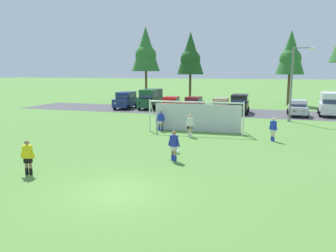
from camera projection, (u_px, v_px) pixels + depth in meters
The scene contains 21 objects.
ground_plane at pixel (198, 129), 26.91m from camera, with size 400.00×400.00×0.00m, color #598C3D.
parking_lot_strip at pixel (221, 112), 38.68m from camera, with size 52.00×8.40×0.01m, color #4C4C51.
soccer_ball at pixel (178, 152), 18.89m from camera, with size 0.22×0.22×0.22m.
soccer_goal at pixel (197, 116), 25.71m from camera, with size 7.49×2.24×2.57m.
referee at pixel (28, 158), 14.95m from camera, with size 0.75×0.34×1.64m.
player_striker_near at pixel (273, 129), 22.26m from camera, with size 0.60×0.57×1.64m.
player_midfield_center at pixel (190, 126), 23.82m from camera, with size 0.73×0.35×1.64m.
player_defender_far at pixel (174, 146), 17.30m from camera, with size 0.73×0.28×1.64m.
player_winger_left at pixel (161, 121), 26.24m from camera, with size 0.60×0.56×1.64m.
parked_car_slot_far_left at pixel (126, 100), 42.19m from camera, with size 2.34×4.70×2.16m.
parked_car_slot_left at pixel (151, 98), 41.89m from camera, with size 2.23×4.81×2.52m.
parked_car_slot_center_left at pixel (171, 104), 39.81m from camera, with size 2.15×4.26×1.72m.
parked_car_slot_center at pixel (193, 104), 39.66m from camera, with size 2.25×4.31×1.72m.
parked_car_slot_center_right at pixel (221, 105), 37.95m from camera, with size 2.12×4.24×1.72m.
parked_car_slot_right at pixel (239, 104), 37.37m from camera, with size 2.20×4.63×2.16m.
parked_car_slot_far_right at pixel (298, 108), 35.13m from camera, with size 2.08×4.22×1.72m.
parked_car_slot_end at pixel (330, 103), 35.19m from camera, with size 2.44×4.92×2.52m.
tree_left_edge at pixel (146, 51), 50.10m from camera, with size 4.36×4.36×11.63m.
tree_mid_left at pixel (190, 55), 47.48m from camera, with size 3.93×3.93×10.49m.
tree_center_back at pixel (291, 54), 45.36m from camera, with size 3.93×3.93×10.49m.
street_lamp at pixel (294, 83), 30.66m from camera, with size 2.00×0.32×7.03m.
Camera 1 is at (5.72, -10.99, 4.74)m, focal length 34.61 mm.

